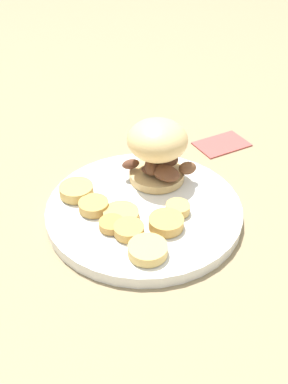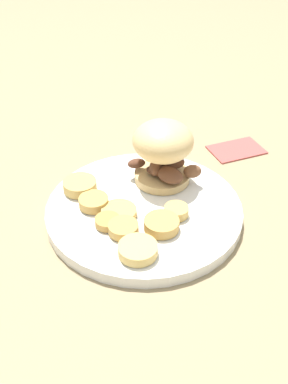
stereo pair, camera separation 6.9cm
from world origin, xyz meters
TOP-DOWN VIEW (x-y plane):
  - ground_plane at (0.00, 0.00)m, footprint 4.00×4.00m
  - dinner_plate at (0.00, 0.00)m, footprint 0.31×0.31m
  - sandwich at (0.07, 0.02)m, footprint 0.10×0.12m
  - potato_round_0 at (0.02, -0.05)m, footprint 0.04×0.04m
  - potato_round_1 at (-0.04, 0.01)m, footprint 0.05×0.05m
  - potato_round_2 at (-0.04, 0.10)m, footprint 0.05×0.05m
  - potato_round_3 at (-0.06, 0.05)m, footprint 0.05×0.05m
  - potato_round_4 at (-0.02, -0.06)m, footprint 0.05×0.05m
  - potato_round_5 at (-0.08, -0.07)m, footprint 0.06×0.06m
  - potato_round_6 at (-0.07, 0.01)m, footprint 0.04×0.04m
  - potato_round_7 at (-0.07, -0.02)m, footprint 0.04×0.04m
  - napkin at (0.27, 0.01)m, footprint 0.12×0.10m

SIDE VIEW (x-z plane):
  - ground_plane at x=0.00m, z-range 0.00..0.00m
  - napkin at x=0.27m, z-range 0.00..0.01m
  - dinner_plate at x=0.00m, z-range 0.00..0.02m
  - potato_round_1 at x=-0.04m, z-range 0.02..0.03m
  - potato_round_6 at x=-0.07m, z-range 0.02..0.03m
  - potato_round_0 at x=0.02m, z-range 0.02..0.03m
  - potato_round_7 at x=-0.07m, z-range 0.02..0.03m
  - potato_round_5 at x=-0.08m, z-range 0.02..0.04m
  - potato_round_3 at x=-0.06m, z-range 0.02..0.04m
  - potato_round_4 at x=-0.02m, z-range 0.02..0.04m
  - potato_round_2 at x=-0.04m, z-range 0.02..0.04m
  - sandwich at x=0.07m, z-range 0.03..0.13m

